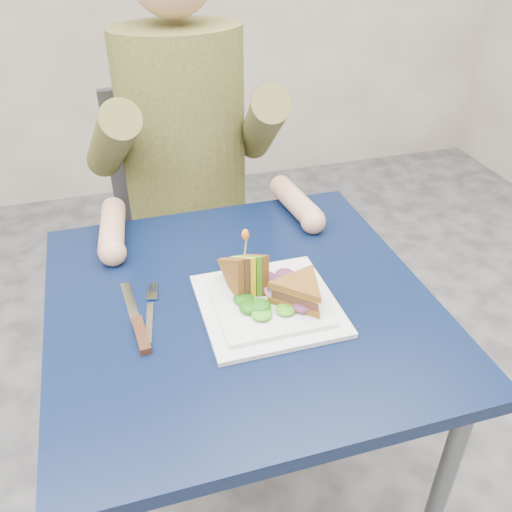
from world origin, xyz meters
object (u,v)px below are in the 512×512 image
object	(u,v)px
sandwich_flat	(300,291)
knife	(139,328)
chair	(185,216)
plate	(268,303)
fork	(150,313)
table	(241,329)
sandwich_upright	(246,274)
diner	(183,113)

from	to	relation	value
sandwich_flat	knife	size ratio (longest dim) A/B	0.79
chair	sandwich_flat	bearing A→B (deg)	-82.44
sandwich_flat	plate	bearing A→B (deg)	155.56
fork	plate	bearing A→B (deg)	-11.37
table	chair	distance (m)	0.70
sandwich_upright	fork	xyz separation A→B (m)	(-0.19, -0.00, -0.05)
chair	fork	world-z (taller)	chair
chair	sandwich_upright	world-z (taller)	chair
table	sandwich_upright	world-z (taller)	sandwich_upright
sandwich_upright	sandwich_flat	bearing A→B (deg)	-38.76
chair	plate	distance (m)	0.76
table	sandwich_flat	xyz separation A→B (m)	(0.10, -0.06, 0.12)
diner	sandwich_flat	xyz separation A→B (m)	(0.10, -0.64, -0.14)
sandwich_flat	fork	xyz separation A→B (m)	(-0.28, 0.07, -0.04)
table	sandwich_flat	bearing A→B (deg)	-32.71
table	sandwich_upright	bearing A→B (deg)	24.71
sandwich_upright	knife	xyz separation A→B (m)	(-0.22, -0.04, -0.05)
knife	sandwich_flat	bearing A→B (deg)	-5.23
table	plate	size ratio (longest dim) A/B	2.88
table	sandwich_upright	size ratio (longest dim) A/B	5.41
sandwich_flat	table	bearing A→B (deg)	147.29
sandwich_flat	fork	bearing A→B (deg)	165.90
sandwich_upright	fork	distance (m)	0.20
diner	fork	world-z (taller)	diner
fork	knife	bearing A→B (deg)	-121.67
chair	knife	distance (m)	0.78
knife	diner	bearing A→B (deg)	71.55
table	diner	distance (m)	0.63
chair	sandwich_upright	distance (m)	0.72
plate	fork	distance (m)	0.23
sandwich_flat	knife	world-z (taller)	sandwich_flat
chair	fork	xyz separation A→B (m)	(-0.18, -0.68, 0.19)
chair	sandwich_upright	bearing A→B (deg)	-88.93
sandwich_upright	knife	distance (m)	0.23
chair	fork	size ratio (longest dim) A/B	5.21
diner	knife	distance (m)	0.67
table	plate	xyz separation A→B (m)	(0.04, -0.04, 0.09)
sandwich_upright	knife	bearing A→B (deg)	-169.01
plate	chair	bearing A→B (deg)	93.53
fork	chair	bearing A→B (deg)	75.35
knife	plate	bearing A→B (deg)	-0.65
plate	knife	bearing A→B (deg)	179.35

